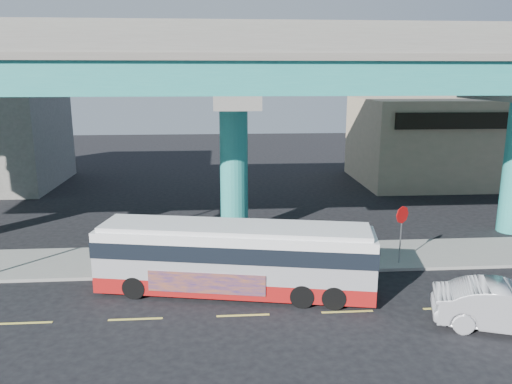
{
  "coord_description": "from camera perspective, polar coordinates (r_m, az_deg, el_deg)",
  "views": [
    {
      "loc": [
        -0.81,
        -17.53,
        8.82
      ],
      "look_at": [
        0.82,
        4.0,
        3.77
      ],
      "focal_mm": 35.0,
      "sensor_mm": 36.0,
      "label": 1
    }
  ],
  "objects": [
    {
      "name": "ground",
      "position": [
        19.64,
        -1.54,
        -13.52
      ],
      "size": [
        120.0,
        120.0,
        0.0
      ],
      "primitive_type": "plane",
      "color": "black",
      "rests_on": "ground"
    },
    {
      "name": "sidewalk",
      "position": [
        24.64,
        -2.17,
        -7.63
      ],
      "size": [
        70.0,
        4.0,
        0.15
      ],
      "primitive_type": "cube",
      "color": "gray",
      "rests_on": "ground"
    },
    {
      "name": "lane_markings",
      "position": [
        19.37,
        -1.49,
        -13.91
      ],
      "size": [
        58.0,
        0.12,
        0.01
      ],
      "color": "#D8C64C",
      "rests_on": "ground"
    },
    {
      "name": "viaduct",
      "position": [
        26.65,
        -2.66,
        13.84
      ],
      "size": [
        52.0,
        12.4,
        11.7
      ],
      "color": "teal",
      "rests_on": "ground"
    },
    {
      "name": "building_beige",
      "position": [
        44.98,
        20.54,
        5.55
      ],
      "size": [
        14.0,
        10.23,
        7.0
      ],
      "color": "tan",
      "rests_on": "ground"
    },
    {
      "name": "transit_bus",
      "position": [
        20.66,
        -2.42,
        -7.31
      ],
      "size": [
        11.6,
        4.6,
        2.91
      ],
      "rotation": [
        0.0,
        0.0,
        -0.2
      ],
      "color": "maroon",
      "rests_on": "ground"
    },
    {
      "name": "sedan",
      "position": [
        20.13,
        26.85,
        -11.71
      ],
      "size": [
        4.92,
        6.16,
        1.67
      ],
      "primitive_type": "imported",
      "rotation": [
        0.0,
        0.0,
        1.23
      ],
      "color": "#A9A9AE",
      "rests_on": "ground"
    },
    {
      "name": "stop_sign",
      "position": [
        24.22,
        16.33,
        -3.28
      ],
      "size": [
        0.74,
        0.45,
        2.79
      ],
      "rotation": [
        0.0,
        0.0,
        0.14
      ],
      "color": "gray",
      "rests_on": "sidewalk"
    }
  ]
}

